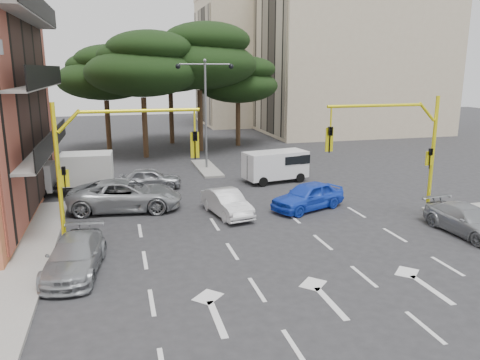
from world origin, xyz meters
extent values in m
plane|color=#28282B|center=(0.00, 0.00, 0.00)|extent=(120.00, 120.00, 0.00)
cube|color=gray|center=(0.00, 16.00, 0.07)|extent=(1.40, 6.00, 0.15)
cube|color=black|center=(-10.44, 8.00, 6.00)|extent=(0.12, 14.72, 11.20)
cube|color=beige|center=(20.00, 32.00, 9.00)|extent=(20.00, 12.00, 18.00)
cube|color=black|center=(9.94, 32.00, 8.50)|extent=(0.12, 11.04, 16.20)
cube|color=beige|center=(13.00, 44.00, 8.00)|extent=(16.00, 12.00, 16.00)
cube|color=black|center=(4.94, 44.00, 7.50)|extent=(0.12, 11.04, 14.20)
cylinder|color=#382616|center=(-4.00, 22.00, 2.48)|extent=(0.44, 0.44, 4.95)
ellipsoid|color=black|center=(-4.00, 22.00, 6.93)|extent=(9.15, 9.15, 3.87)
ellipsoid|color=black|center=(-3.40, 21.60, 8.80)|extent=(6.86, 6.86, 2.86)
ellipsoid|color=black|center=(-4.50, 22.30, 8.25)|extent=(6.07, 6.07, 2.64)
cylinder|color=#382616|center=(1.00, 24.00, 2.70)|extent=(0.44, 0.44, 5.40)
ellipsoid|color=black|center=(1.00, 24.00, 7.56)|extent=(9.98, 9.98, 4.22)
ellipsoid|color=black|center=(1.60, 23.60, 9.60)|extent=(7.49, 7.49, 3.12)
ellipsoid|color=black|center=(0.50, 24.30, 9.00)|extent=(6.62, 6.62, 2.88)
cylinder|color=#382616|center=(-7.00, 26.00, 2.25)|extent=(0.44, 0.44, 4.50)
ellipsoid|color=black|center=(-7.00, 26.00, 6.30)|extent=(8.32, 8.32, 3.52)
ellipsoid|color=black|center=(-6.40, 25.60, 8.00)|extent=(6.24, 6.24, 2.60)
ellipsoid|color=black|center=(-7.50, 26.30, 7.50)|extent=(5.52, 5.52, 2.40)
cylinder|color=#382616|center=(5.00, 26.00, 2.02)|extent=(0.44, 0.44, 4.05)
ellipsoid|color=black|center=(5.00, 26.00, 5.67)|extent=(7.49, 7.49, 3.17)
ellipsoid|color=black|center=(5.60, 25.60, 7.20)|extent=(5.62, 5.62, 2.34)
ellipsoid|color=black|center=(4.50, 26.30, 6.75)|extent=(4.97, 4.97, 2.16)
cylinder|color=#382616|center=(-1.00, 29.00, 2.48)|extent=(0.44, 0.44, 4.95)
ellipsoid|color=black|center=(-1.00, 29.00, 6.93)|extent=(9.15, 9.15, 3.87)
ellipsoid|color=black|center=(-0.40, 28.60, 8.80)|extent=(6.86, 6.86, 2.86)
ellipsoid|color=black|center=(-1.50, 29.30, 8.25)|extent=(6.07, 6.07, 2.64)
cylinder|color=yellow|center=(8.60, 2.00, 3.00)|extent=(0.18, 0.18, 6.00)
cylinder|color=yellow|center=(8.05, 2.00, 5.25)|extent=(0.95, 0.14, 0.95)
cylinder|color=yellow|center=(5.30, 2.00, 5.60)|extent=(4.80, 0.14, 0.14)
cylinder|color=yellow|center=(3.10, 2.00, 5.15)|extent=(0.08, 0.08, 0.90)
imported|color=black|center=(3.10, 2.00, 4.10)|extent=(0.20, 0.24, 1.20)
cube|color=yellow|center=(3.10, 2.08, 4.10)|extent=(0.36, 0.06, 1.10)
imported|color=black|center=(8.38, 1.85, 3.00)|extent=(0.16, 0.20, 1.00)
cube|color=yellow|center=(8.38, 1.95, 3.00)|extent=(0.35, 0.08, 0.70)
cylinder|color=yellow|center=(-8.60, 2.00, 3.00)|extent=(0.18, 0.18, 6.00)
cylinder|color=yellow|center=(-8.05, 2.00, 5.25)|extent=(0.95, 0.14, 0.95)
cylinder|color=yellow|center=(-5.30, 2.00, 5.60)|extent=(4.80, 0.14, 0.14)
cylinder|color=yellow|center=(-3.10, 2.00, 5.15)|extent=(0.08, 0.08, 0.90)
imported|color=black|center=(-3.10, 2.00, 4.10)|extent=(0.20, 0.24, 1.20)
cube|color=yellow|center=(-3.10, 2.08, 4.10)|extent=(0.36, 0.06, 1.10)
imported|color=black|center=(-8.38, 1.85, 3.00)|extent=(0.16, 0.20, 1.00)
cube|color=yellow|center=(-8.38, 1.95, 3.00)|extent=(0.35, 0.08, 0.70)
cylinder|color=slate|center=(0.00, 16.00, 3.90)|extent=(0.16, 0.16, 7.50)
cylinder|color=slate|center=(-0.90, 16.00, 7.55)|extent=(1.80, 0.10, 0.10)
sphere|color=black|center=(-1.90, 16.00, 7.40)|extent=(0.36, 0.36, 0.36)
cylinder|color=slate|center=(0.90, 16.00, 7.55)|extent=(1.80, 0.10, 0.10)
sphere|color=black|center=(1.90, 16.00, 7.40)|extent=(0.36, 0.36, 0.36)
sphere|color=slate|center=(0.00, 16.00, 7.80)|extent=(0.24, 0.24, 0.24)
imported|color=silver|center=(-1.10, 4.77, 0.64)|extent=(2.08, 4.07, 1.28)
imported|color=blue|center=(3.27, 4.69, 0.72)|extent=(4.57, 3.20, 1.45)
imported|color=#929599|center=(-8.00, -0.51, 0.64)|extent=(2.35, 4.63, 1.29)
imported|color=#9C9FA3|center=(-6.01, 7.00, 0.80)|extent=(6.09, 3.40, 1.61)
imported|color=#96999E|center=(-4.42, 11.26, 0.64)|extent=(3.91, 1.94, 1.28)
imported|color=#929699|center=(8.70, -0.68, 0.64)|extent=(2.07, 4.54, 1.29)
camera|label=1|loc=(-6.24, -17.34, 7.26)|focal=35.00mm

